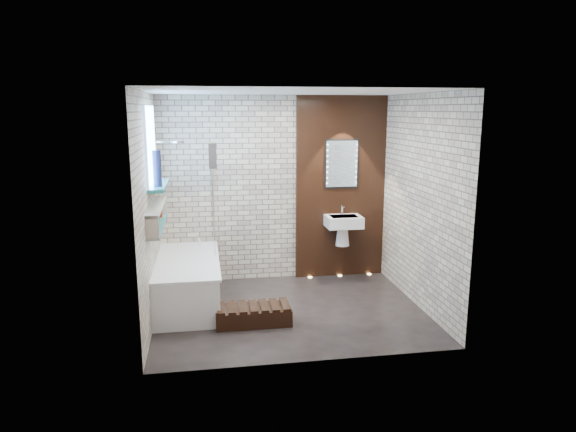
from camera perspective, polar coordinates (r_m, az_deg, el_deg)
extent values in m
plane|color=black|center=(6.39, 0.22, -10.42)|extent=(3.20, 3.20, 0.00)
cube|color=gray|center=(7.29, -1.48, 2.97)|extent=(3.20, 0.04, 2.60)
cube|color=gray|center=(4.77, 2.84, -1.73)|extent=(3.20, 0.04, 2.60)
cube|color=gray|center=(5.97, -15.09, 0.61)|extent=(0.04, 2.60, 2.60)
cube|color=gray|center=(6.48, 14.33, 1.50)|extent=(0.04, 2.60, 2.60)
plane|color=white|center=(5.92, 0.24, 13.57)|extent=(3.20, 3.20, 0.00)
cube|color=black|center=(7.45, 5.82, 3.10)|extent=(1.30, 0.06, 2.60)
cube|color=#7FADE0|center=(6.23, -14.99, 7.57)|extent=(0.03, 1.00, 0.90)
cube|color=teal|center=(6.27, -14.08, 3.31)|extent=(0.18, 1.00, 0.04)
cube|color=teal|center=(6.15, -14.20, -1.07)|extent=(0.14, 1.30, 0.03)
cube|color=#B2A899|center=(6.11, -14.31, 1.04)|extent=(0.14, 1.30, 0.03)
cube|color=#B2A899|center=(5.51, -14.78, -1.34)|extent=(0.14, 0.03, 0.26)
cube|color=#B2A899|center=(6.75, -13.83, 1.07)|extent=(0.14, 0.03, 0.26)
cube|color=white|center=(6.64, -11.00, -7.24)|extent=(0.75, 1.70, 0.55)
cube|color=white|center=(6.55, -11.10, -4.84)|extent=(0.79, 1.74, 0.03)
cylinder|color=silver|center=(7.24, -9.79, -2.60)|extent=(0.04, 0.04, 0.12)
cube|color=white|center=(6.82, -8.26, 2.08)|extent=(0.01, 0.78, 1.40)
cube|color=#2A2521|center=(6.48, -8.35, 6.65)|extent=(0.09, 0.24, 0.31)
cylinder|color=silver|center=(6.80, -12.11, 8.02)|extent=(0.18, 0.18, 0.02)
cube|color=white|center=(7.33, 6.18, -0.62)|extent=(0.50, 0.36, 0.16)
cone|color=white|center=(7.43, 6.04, -2.20)|extent=(0.20, 0.20, 0.28)
cylinder|color=silver|center=(7.39, 6.00, 0.68)|extent=(0.03, 0.03, 0.14)
cube|color=black|center=(7.37, 5.95, 5.75)|extent=(0.50, 0.02, 0.70)
cube|color=silver|center=(7.36, 5.97, 5.75)|extent=(0.45, 0.01, 0.65)
cube|color=black|center=(6.02, -3.87, -10.91)|extent=(0.86, 0.38, 0.19)
cylinder|color=#995B17|center=(5.93, -14.40, -0.88)|extent=(0.05, 0.05, 0.11)
cylinder|color=maroon|center=(6.55, -13.95, 0.44)|extent=(0.05, 0.05, 0.13)
cylinder|color=#161C3E|center=(6.00, -14.27, 5.11)|extent=(0.10, 0.10, 0.41)
cylinder|color=#FFD899|center=(7.58, 2.45, -6.77)|extent=(0.06, 0.06, 0.01)
cylinder|color=#FFD899|center=(7.68, 5.76, -6.57)|extent=(0.06, 0.06, 0.01)
cylinder|color=#FFD899|center=(7.81, 8.97, -6.35)|extent=(0.06, 0.06, 0.01)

